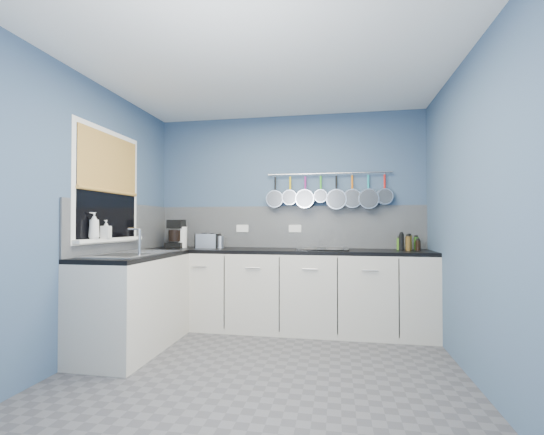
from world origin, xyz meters
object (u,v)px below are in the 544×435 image
(paper_towel, at_px, (182,237))
(hob, at_px, (323,249))
(coffee_maker, at_px, (176,234))
(canister, at_px, (220,242))
(soap_bottle_a, at_px, (94,226))
(soap_bottle_b, at_px, (106,229))
(toaster, at_px, (208,241))

(paper_towel, distance_m, hob, 1.68)
(coffee_maker, bearing_deg, canister, 1.02)
(soap_bottle_a, xyz_separation_m, paper_towel, (0.29, 1.22, -0.14))
(soap_bottle_b, distance_m, coffee_maker, 1.05)
(hob, bearing_deg, coffee_maker, -179.20)
(paper_towel, bearing_deg, coffee_maker, -157.63)
(soap_bottle_a, xyz_separation_m, hob, (1.97, 1.22, -0.26))
(paper_towel, xyz_separation_m, hob, (1.68, -0.01, -0.12))
(soap_bottle_a, bearing_deg, hob, 31.71)
(paper_towel, relative_size, toaster, 0.96)
(soap_bottle_b, xyz_separation_m, hob, (1.97, 1.05, -0.23))
(soap_bottle_b, height_order, toaster, soap_bottle_b)
(soap_bottle_b, bearing_deg, canister, 54.39)
(soap_bottle_b, xyz_separation_m, paper_towel, (0.29, 1.05, -0.11))
(soap_bottle_a, relative_size, coffee_maker, 0.71)
(paper_towel, relative_size, coffee_maker, 0.75)
(coffee_maker, bearing_deg, soap_bottle_b, -105.44)
(soap_bottle_b, height_order, coffee_maker, coffee_maker)
(soap_bottle_a, bearing_deg, paper_towel, 76.59)
(coffee_maker, xyz_separation_m, toaster, (0.39, 0.04, -0.08))
(soap_bottle_a, distance_m, hob, 2.33)
(soap_bottle_b, relative_size, hob, 0.30)
(soap_bottle_b, distance_m, canister, 1.32)
(coffee_maker, bearing_deg, paper_towel, 18.99)
(canister, bearing_deg, coffee_maker, -175.60)
(toaster, height_order, canister, toaster)
(toaster, xyz_separation_m, hob, (1.36, -0.02, -0.08))
(soap_bottle_b, bearing_deg, soap_bottle_a, -90.00)
(coffee_maker, height_order, hob, coffee_maker)
(hob, bearing_deg, toaster, 179.28)
(canister, relative_size, hob, 0.25)
(soap_bottle_b, distance_m, paper_towel, 1.10)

